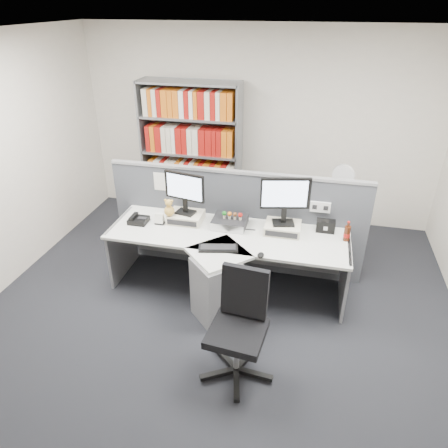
% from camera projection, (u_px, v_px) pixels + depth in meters
% --- Properties ---
extents(ground, '(5.50, 5.50, 0.00)m').
position_uv_depth(ground, '(209.00, 335.00, 4.11)').
color(ground, '#25262B').
rests_on(ground, ground).
extents(room_shell, '(5.04, 5.54, 2.72)m').
position_uv_depth(room_shell, '(205.00, 166.00, 3.25)').
color(room_shell, silver).
rests_on(room_shell, ground).
extents(partition, '(3.00, 0.08, 1.27)m').
position_uv_depth(partition, '(236.00, 220.00, 4.86)').
color(partition, '#494C53').
rests_on(partition, ground).
extents(desk, '(2.60, 1.20, 0.72)m').
position_uv_depth(desk, '(223.00, 264.00, 4.40)').
color(desk, silver).
rests_on(desk, ground).
extents(monitor_riser_left, '(0.38, 0.31, 0.10)m').
position_uv_depth(monitor_riser_left, '(186.00, 217.00, 4.68)').
color(monitor_riser_left, beige).
rests_on(monitor_riser_left, desk).
extents(monitor_riser_right, '(0.38, 0.31, 0.10)m').
position_uv_depth(monitor_riser_right, '(283.00, 228.00, 4.46)').
color(monitor_riser_right, beige).
rests_on(monitor_riser_right, desk).
extents(monitor_left, '(0.47, 0.19, 0.48)m').
position_uv_depth(monitor_left, '(185.00, 190.00, 4.52)').
color(monitor_left, black).
rests_on(monitor_left, monitor_riser_left).
extents(monitor_right, '(0.52, 0.21, 0.53)m').
position_uv_depth(monitor_right, '(285.00, 197.00, 4.28)').
color(monitor_right, black).
rests_on(monitor_right, monitor_riser_right).
extents(desktop_pc, '(0.37, 0.33, 0.10)m').
position_uv_depth(desktop_pc, '(230.00, 222.00, 4.58)').
color(desktop_pc, black).
rests_on(desktop_pc, desk).
extents(figurines, '(0.23, 0.05, 0.09)m').
position_uv_depth(figurines, '(232.00, 215.00, 4.51)').
color(figurines, beige).
rests_on(figurines, desktop_pc).
extents(keyboard, '(0.42, 0.23, 0.03)m').
position_uv_depth(keyboard, '(218.00, 248.00, 4.17)').
color(keyboard, black).
rests_on(keyboard, desk).
extents(mouse, '(0.07, 0.10, 0.04)m').
position_uv_depth(mouse, '(261.00, 255.00, 4.04)').
color(mouse, black).
rests_on(mouse, desk).
extents(desk_phone, '(0.21, 0.19, 0.09)m').
position_uv_depth(desk_phone, '(138.00, 220.00, 4.65)').
color(desk_phone, black).
rests_on(desk_phone, desk).
extents(desk_calendar, '(0.11, 0.08, 0.13)m').
position_uv_depth(desk_calendar, '(160.00, 220.00, 4.62)').
color(desk_calendar, black).
rests_on(desk_calendar, desk).
extents(plush_toy, '(0.12, 0.12, 0.20)m').
position_uv_depth(plush_toy, '(169.00, 209.00, 4.56)').
color(plush_toy, gold).
rests_on(plush_toy, monitor_riser_left).
extents(speaker, '(0.20, 0.11, 0.13)m').
position_uv_depth(speaker, '(326.00, 226.00, 4.46)').
color(speaker, black).
rests_on(speaker, desk).
extents(cola_bottle, '(0.07, 0.07, 0.22)m').
position_uv_depth(cola_bottle, '(347.00, 233.00, 4.29)').
color(cola_bottle, '#3F190A').
rests_on(cola_bottle, desk).
extents(shelving_unit, '(1.41, 0.40, 2.00)m').
position_uv_depth(shelving_unit, '(192.00, 155.00, 5.91)').
color(shelving_unit, gray).
rests_on(shelving_unit, ground).
extents(filing_cabinet, '(0.45, 0.61, 0.70)m').
position_uv_depth(filing_cabinet, '(336.00, 224.00, 5.40)').
color(filing_cabinet, gray).
rests_on(filing_cabinet, ground).
extents(desk_fan, '(0.28, 0.18, 0.48)m').
position_uv_depth(desk_fan, '(343.00, 178.00, 5.09)').
color(desk_fan, white).
rests_on(desk_fan, filing_cabinet).
extents(office_chair, '(0.64, 0.65, 0.98)m').
position_uv_depth(office_chair, '(240.00, 323.00, 3.51)').
color(office_chair, silver).
rests_on(office_chair, ground).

